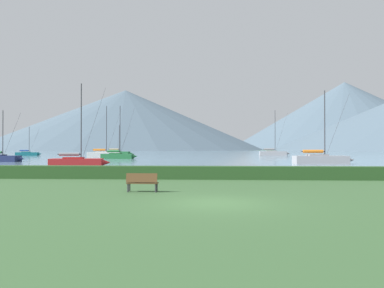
{
  "coord_description": "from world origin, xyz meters",
  "views": [
    {
      "loc": [
        -0.2,
        -14.49,
        2.24
      ],
      "look_at": [
        -4.29,
        60.07,
        2.96
      ],
      "focal_mm": 33.63,
      "sensor_mm": 36.0,
      "label": 1
    }
  ],
  "objects_px": {
    "sailboat_slip_4": "(28,154)",
    "park_bench_near_path": "(142,182)",
    "sailboat_slip_5": "(104,154)",
    "sailboat_slip_9": "(77,162)",
    "sailboat_slip_2": "(0,158)",
    "sailboat_slip_0": "(118,153)",
    "sailboat_slip_3": "(273,153)",
    "sailboat_slip_11": "(321,159)",
    "sailboat_slip_8": "(118,156)"
  },
  "relations": [
    {
      "from": "sailboat_slip_11",
      "to": "sailboat_slip_9",
      "type": "bearing_deg",
      "value": -167.35
    },
    {
      "from": "park_bench_near_path",
      "to": "sailboat_slip_3",
      "type": "bearing_deg",
      "value": 77.63
    },
    {
      "from": "sailboat_slip_11",
      "to": "sailboat_slip_4",
      "type": "bearing_deg",
      "value": 142.08
    },
    {
      "from": "sailboat_slip_0",
      "to": "sailboat_slip_8",
      "type": "height_order",
      "value": "sailboat_slip_8"
    },
    {
      "from": "sailboat_slip_5",
      "to": "sailboat_slip_9",
      "type": "bearing_deg",
      "value": -84.82
    },
    {
      "from": "sailboat_slip_0",
      "to": "sailboat_slip_9",
      "type": "relative_size",
      "value": 0.89
    },
    {
      "from": "sailboat_slip_9",
      "to": "sailboat_slip_11",
      "type": "relative_size",
      "value": 0.98
    },
    {
      "from": "sailboat_slip_9",
      "to": "sailboat_slip_2",
      "type": "bearing_deg",
      "value": 133.87
    },
    {
      "from": "sailboat_slip_3",
      "to": "sailboat_slip_8",
      "type": "height_order",
      "value": "sailboat_slip_3"
    },
    {
      "from": "sailboat_slip_3",
      "to": "sailboat_slip_8",
      "type": "xyz_separation_m",
      "value": [
        -35.62,
        -30.26,
        -0.11
      ]
    },
    {
      "from": "sailboat_slip_4",
      "to": "sailboat_slip_5",
      "type": "distance_m",
      "value": 30.9
    },
    {
      "from": "sailboat_slip_0",
      "to": "park_bench_near_path",
      "type": "distance_m",
      "value": 86.63
    },
    {
      "from": "sailboat_slip_8",
      "to": "sailboat_slip_4",
      "type": "bearing_deg",
      "value": 142.42
    },
    {
      "from": "sailboat_slip_9",
      "to": "sailboat_slip_11",
      "type": "xyz_separation_m",
      "value": [
        30.47,
        8.23,
        0.09
      ]
    },
    {
      "from": "park_bench_near_path",
      "to": "sailboat_slip_8",
      "type": "bearing_deg",
      "value": 107.65
    },
    {
      "from": "sailboat_slip_5",
      "to": "sailboat_slip_3",
      "type": "bearing_deg",
      "value": 19.54
    },
    {
      "from": "sailboat_slip_3",
      "to": "sailboat_slip_9",
      "type": "bearing_deg",
      "value": -117.95
    },
    {
      "from": "sailboat_slip_0",
      "to": "sailboat_slip_5",
      "type": "relative_size",
      "value": 0.75
    },
    {
      "from": "sailboat_slip_3",
      "to": "sailboat_slip_9",
      "type": "xyz_separation_m",
      "value": [
        -32.72,
        -59.33,
        -0.13
      ]
    },
    {
      "from": "sailboat_slip_0",
      "to": "park_bench_near_path",
      "type": "bearing_deg",
      "value": -72.11
    },
    {
      "from": "sailboat_slip_0",
      "to": "sailboat_slip_2",
      "type": "height_order",
      "value": "sailboat_slip_0"
    },
    {
      "from": "sailboat_slip_5",
      "to": "sailboat_slip_9",
      "type": "distance_m",
      "value": 39.41
    },
    {
      "from": "sailboat_slip_2",
      "to": "sailboat_slip_3",
      "type": "distance_m",
      "value": 68.08
    },
    {
      "from": "sailboat_slip_11",
      "to": "park_bench_near_path",
      "type": "bearing_deg",
      "value": -122.54
    },
    {
      "from": "sailboat_slip_5",
      "to": "park_bench_near_path",
      "type": "distance_m",
      "value": 65.18
    },
    {
      "from": "sailboat_slip_5",
      "to": "sailboat_slip_9",
      "type": "height_order",
      "value": "sailboat_slip_5"
    },
    {
      "from": "sailboat_slip_11",
      "to": "park_bench_near_path",
      "type": "distance_m",
      "value": 36.46
    },
    {
      "from": "sailboat_slip_4",
      "to": "sailboat_slip_8",
      "type": "relative_size",
      "value": 0.76
    },
    {
      "from": "sailboat_slip_4",
      "to": "park_bench_near_path",
      "type": "bearing_deg",
      "value": -69.3
    },
    {
      "from": "sailboat_slip_0",
      "to": "sailboat_slip_9",
      "type": "distance_m",
      "value": 61.13
    },
    {
      "from": "sailboat_slip_4",
      "to": "sailboat_slip_9",
      "type": "xyz_separation_m",
      "value": [
        34.8,
        -54.71,
        0.03
      ]
    },
    {
      "from": "sailboat_slip_2",
      "to": "sailboat_slip_4",
      "type": "height_order",
      "value": "sailboat_slip_2"
    },
    {
      "from": "sailboat_slip_0",
      "to": "sailboat_slip_11",
      "type": "xyz_separation_m",
      "value": [
        41.66,
        -51.87,
        0.02
      ]
    },
    {
      "from": "sailboat_slip_5",
      "to": "park_bench_near_path",
      "type": "xyz_separation_m",
      "value": [
        20.71,
        -61.8,
        -0.16
      ]
    },
    {
      "from": "sailboat_slip_3",
      "to": "park_bench_near_path",
      "type": "bearing_deg",
      "value": -103.02
    },
    {
      "from": "sailboat_slip_3",
      "to": "sailboat_slip_11",
      "type": "bearing_deg",
      "value": -91.59
    },
    {
      "from": "sailboat_slip_0",
      "to": "sailboat_slip_11",
      "type": "bearing_deg",
      "value": -49.0
    },
    {
      "from": "sailboat_slip_3",
      "to": "sailboat_slip_9",
      "type": "height_order",
      "value": "sailboat_slip_3"
    },
    {
      "from": "sailboat_slip_2",
      "to": "sailboat_slip_5",
      "type": "relative_size",
      "value": 0.7
    },
    {
      "from": "sailboat_slip_4",
      "to": "sailboat_slip_11",
      "type": "bearing_deg",
      "value": -45.82
    },
    {
      "from": "sailboat_slip_3",
      "to": "sailboat_slip_9",
      "type": "distance_m",
      "value": 67.76
    },
    {
      "from": "sailboat_slip_2",
      "to": "sailboat_slip_4",
      "type": "relative_size",
      "value": 1.01
    },
    {
      "from": "sailboat_slip_0",
      "to": "sailboat_slip_8",
      "type": "bearing_deg",
      "value": -72.81
    },
    {
      "from": "sailboat_slip_4",
      "to": "sailboat_slip_11",
      "type": "height_order",
      "value": "sailboat_slip_11"
    },
    {
      "from": "sailboat_slip_11",
      "to": "sailboat_slip_2",
      "type": "bearing_deg",
      "value": 171.55
    },
    {
      "from": "sailboat_slip_2",
      "to": "sailboat_slip_4",
      "type": "bearing_deg",
      "value": 113.22
    },
    {
      "from": "sailboat_slip_3",
      "to": "park_bench_near_path",
      "type": "xyz_separation_m",
      "value": [
        -20.52,
        -82.65,
        -0.19
      ]
    },
    {
      "from": "sailboat_slip_0",
      "to": "sailboat_slip_3",
      "type": "distance_m",
      "value": 43.92
    },
    {
      "from": "sailboat_slip_4",
      "to": "sailboat_slip_8",
      "type": "xyz_separation_m",
      "value": [
        31.9,
        -25.63,
        0.06
      ]
    },
    {
      "from": "sailboat_slip_2",
      "to": "sailboat_slip_9",
      "type": "height_order",
      "value": "sailboat_slip_9"
    }
  ]
}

